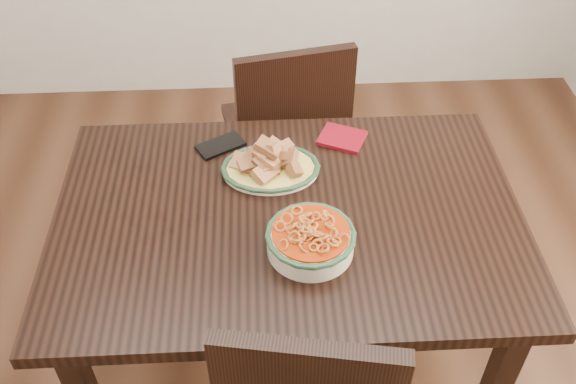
{
  "coord_description": "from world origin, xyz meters",
  "views": [
    {
      "loc": [
        0.04,
        -1.25,
        1.99
      ],
      "look_at": [
        0.1,
        0.01,
        0.81
      ],
      "focal_mm": 40.0,
      "sensor_mm": 36.0,
      "label": 1
    }
  ],
  "objects_px": {
    "chair_far": "(288,129)",
    "dining_table": "(288,236)",
    "fish_plate": "(270,160)",
    "noodle_bowl": "(311,238)",
    "smartphone": "(221,145)"
  },
  "relations": [
    {
      "from": "chair_far",
      "to": "dining_table",
      "type": "bearing_deg",
      "value": 75.74
    },
    {
      "from": "dining_table",
      "to": "fish_plate",
      "type": "xyz_separation_m",
      "value": [
        -0.04,
        0.18,
        0.14
      ]
    },
    {
      "from": "fish_plate",
      "to": "noodle_bowl",
      "type": "height_order",
      "value": "fish_plate"
    },
    {
      "from": "noodle_bowl",
      "to": "smartphone",
      "type": "bearing_deg",
      "value": 118.99
    },
    {
      "from": "smartphone",
      "to": "dining_table",
      "type": "bearing_deg",
      "value": -87.52
    },
    {
      "from": "fish_plate",
      "to": "smartphone",
      "type": "distance_m",
      "value": 0.2
    },
    {
      "from": "dining_table",
      "to": "chair_far",
      "type": "distance_m",
      "value": 0.73
    },
    {
      "from": "chair_far",
      "to": "fish_plate",
      "type": "relative_size",
      "value": 3.17
    },
    {
      "from": "dining_table",
      "to": "smartphone",
      "type": "xyz_separation_m",
      "value": [
        -0.19,
        0.3,
        0.1
      ]
    },
    {
      "from": "chair_far",
      "to": "smartphone",
      "type": "xyz_separation_m",
      "value": [
        -0.23,
        -0.41,
        0.26
      ]
    },
    {
      "from": "fish_plate",
      "to": "smartphone",
      "type": "height_order",
      "value": "fish_plate"
    },
    {
      "from": "chair_far",
      "to": "smartphone",
      "type": "height_order",
      "value": "chair_far"
    },
    {
      "from": "fish_plate",
      "to": "noodle_bowl",
      "type": "distance_m",
      "value": 0.33
    },
    {
      "from": "chair_far",
      "to": "noodle_bowl",
      "type": "height_order",
      "value": "chair_far"
    },
    {
      "from": "dining_table",
      "to": "noodle_bowl",
      "type": "xyz_separation_m",
      "value": [
        0.05,
        -0.14,
        0.13
      ]
    }
  ]
}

